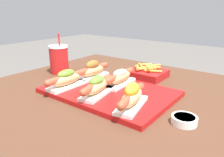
{
  "coord_description": "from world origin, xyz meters",
  "views": [
    {
      "loc": [
        0.46,
        -0.6,
        1.05
      ],
      "look_at": [
        -0.03,
        0.04,
        0.79
      ],
      "focal_mm": 35.0,
      "sensor_mm": 36.0,
      "label": 1
    }
  ],
  "objects_px": {
    "sauce_bowl": "(184,120)",
    "fries_basket": "(147,73)",
    "serving_tray": "(109,92)",
    "hot_dog_3": "(93,70)",
    "hot_dog_4": "(120,77)",
    "drink_cup": "(59,59)",
    "hot_dog_2": "(132,97)",
    "hot_dog_1": "(97,86)",
    "hot_dog_0": "(67,79)"
  },
  "relations": [
    {
      "from": "sauce_bowl",
      "to": "fries_basket",
      "type": "height_order",
      "value": "fries_basket"
    },
    {
      "from": "serving_tray",
      "to": "hot_dog_3",
      "type": "relative_size",
      "value": 2.35
    },
    {
      "from": "serving_tray",
      "to": "sauce_bowl",
      "type": "height_order",
      "value": "sauce_bowl"
    },
    {
      "from": "hot_dog_4",
      "to": "sauce_bowl",
      "type": "relative_size",
      "value": 2.75
    },
    {
      "from": "drink_cup",
      "to": "fries_basket",
      "type": "height_order",
      "value": "drink_cup"
    },
    {
      "from": "serving_tray",
      "to": "drink_cup",
      "type": "bearing_deg",
      "value": 169.02
    },
    {
      "from": "hot_dog_2",
      "to": "fries_basket",
      "type": "distance_m",
      "value": 0.39
    },
    {
      "from": "hot_dog_1",
      "to": "hot_dog_4",
      "type": "xyz_separation_m",
      "value": [
        0.0,
        0.14,
        -0.0
      ]
    },
    {
      "from": "hot_dog_0",
      "to": "hot_dog_4",
      "type": "relative_size",
      "value": 1.0
    },
    {
      "from": "fries_basket",
      "to": "sauce_bowl",
      "type": "bearing_deg",
      "value": -47.52
    },
    {
      "from": "drink_cup",
      "to": "hot_dog_4",
      "type": "bearing_deg",
      "value": -0.35
    },
    {
      "from": "hot_dog_1",
      "to": "hot_dog_3",
      "type": "height_order",
      "value": "hot_dog_3"
    },
    {
      "from": "hot_dog_0",
      "to": "drink_cup",
      "type": "bearing_deg",
      "value": 146.18
    },
    {
      "from": "hot_dog_4",
      "to": "drink_cup",
      "type": "relative_size",
      "value": 1.02
    },
    {
      "from": "hot_dog_1",
      "to": "hot_dog_3",
      "type": "relative_size",
      "value": 0.98
    },
    {
      "from": "hot_dog_3",
      "to": "fries_basket",
      "type": "height_order",
      "value": "hot_dog_3"
    },
    {
      "from": "fries_basket",
      "to": "hot_dog_3",
      "type": "bearing_deg",
      "value": -128.44
    },
    {
      "from": "hot_dog_2",
      "to": "hot_dog_3",
      "type": "bearing_deg",
      "value": 153.58
    },
    {
      "from": "serving_tray",
      "to": "hot_dog_1",
      "type": "xyz_separation_m",
      "value": [
        0.0,
        -0.07,
        0.04
      ]
    },
    {
      "from": "serving_tray",
      "to": "sauce_bowl",
      "type": "bearing_deg",
      "value": -8.54
    },
    {
      "from": "hot_dog_3",
      "to": "hot_dog_0",
      "type": "bearing_deg",
      "value": -89.27
    },
    {
      "from": "serving_tray",
      "to": "hot_dog_3",
      "type": "xyz_separation_m",
      "value": [
        -0.15,
        0.07,
        0.04
      ]
    },
    {
      "from": "hot_dog_4",
      "to": "sauce_bowl",
      "type": "xyz_separation_m",
      "value": [
        0.31,
        -0.12,
        -0.04
      ]
    },
    {
      "from": "hot_dog_0",
      "to": "hot_dog_3",
      "type": "bearing_deg",
      "value": 90.73
    },
    {
      "from": "hot_dog_1",
      "to": "hot_dog_4",
      "type": "distance_m",
      "value": 0.14
    },
    {
      "from": "serving_tray",
      "to": "drink_cup",
      "type": "relative_size",
      "value": 2.4
    },
    {
      "from": "hot_dog_0",
      "to": "hot_dog_2",
      "type": "height_order",
      "value": "hot_dog_2"
    },
    {
      "from": "hot_dog_0",
      "to": "hot_dog_1",
      "type": "distance_m",
      "value": 0.15
    },
    {
      "from": "hot_dog_4",
      "to": "hot_dog_1",
      "type": "bearing_deg",
      "value": -90.71
    },
    {
      "from": "fries_basket",
      "to": "hot_dog_1",
      "type": "bearing_deg",
      "value": -92.26
    },
    {
      "from": "hot_dog_0",
      "to": "sauce_bowl",
      "type": "height_order",
      "value": "hot_dog_0"
    },
    {
      "from": "hot_dog_4",
      "to": "fries_basket",
      "type": "bearing_deg",
      "value": 86.7
    },
    {
      "from": "fries_basket",
      "to": "hot_dog_4",
      "type": "bearing_deg",
      "value": -93.3
    },
    {
      "from": "sauce_bowl",
      "to": "drink_cup",
      "type": "height_order",
      "value": "drink_cup"
    },
    {
      "from": "serving_tray",
      "to": "hot_dog_1",
      "type": "relative_size",
      "value": 2.39
    },
    {
      "from": "serving_tray",
      "to": "sauce_bowl",
      "type": "relative_size",
      "value": 6.47
    },
    {
      "from": "hot_dog_3",
      "to": "fries_basket",
      "type": "distance_m",
      "value": 0.27
    },
    {
      "from": "hot_dog_0",
      "to": "hot_dog_3",
      "type": "height_order",
      "value": "hot_dog_3"
    },
    {
      "from": "sauce_bowl",
      "to": "fries_basket",
      "type": "distance_m",
      "value": 0.45
    },
    {
      "from": "hot_dog_3",
      "to": "serving_tray",
      "type": "bearing_deg",
      "value": -25.89
    },
    {
      "from": "hot_dog_0",
      "to": "fries_basket",
      "type": "height_order",
      "value": "hot_dog_0"
    },
    {
      "from": "sauce_bowl",
      "to": "serving_tray",
      "type": "bearing_deg",
      "value": 171.46
    },
    {
      "from": "hot_dog_1",
      "to": "fries_basket",
      "type": "xyz_separation_m",
      "value": [
        0.01,
        0.35,
        -0.03
      ]
    },
    {
      "from": "hot_dog_0",
      "to": "hot_dog_3",
      "type": "xyz_separation_m",
      "value": [
        -0.0,
        0.15,
        0.0
      ]
    },
    {
      "from": "drink_cup",
      "to": "hot_dog_3",
      "type": "bearing_deg",
      "value": -0.12
    },
    {
      "from": "hot_dog_1",
      "to": "hot_dog_2",
      "type": "bearing_deg",
      "value": -3.49
    },
    {
      "from": "hot_dog_2",
      "to": "sauce_bowl",
      "type": "distance_m",
      "value": 0.17
    },
    {
      "from": "hot_dog_2",
      "to": "sauce_bowl",
      "type": "relative_size",
      "value": 2.7
    },
    {
      "from": "serving_tray",
      "to": "hot_dog_4",
      "type": "bearing_deg",
      "value": 88.46
    },
    {
      "from": "hot_dog_0",
      "to": "hot_dog_4",
      "type": "bearing_deg",
      "value": 45.29
    }
  ]
}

